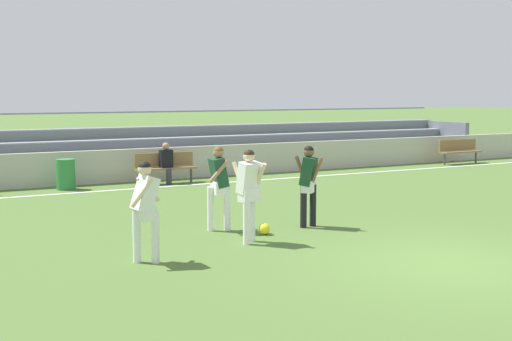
{
  "coord_description": "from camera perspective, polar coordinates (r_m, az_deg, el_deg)",
  "views": [
    {
      "loc": [
        -7.38,
        -7.56,
        2.69
      ],
      "look_at": [
        -0.82,
        5.1,
        0.98
      ],
      "focal_mm": 46.33,
      "sensor_mm": 36.0,
      "label": 1
    }
  ],
  "objects": [
    {
      "name": "trash_bin",
      "position": [
        18.93,
        -16.1,
        -0.32
      ],
      "size": [
        0.51,
        0.51,
        0.84
      ],
      "primitive_type": "cylinder",
      "color": "#2D7F3D",
      "rests_on": "ground"
    },
    {
      "name": "player_dark_dropping_back",
      "position": [
        13.13,
        4.56,
        -0.74
      ],
      "size": [
        0.48,
        0.58,
        1.63
      ],
      "color": "black",
      "rests_on": "ground"
    },
    {
      "name": "sideline_wall",
      "position": [
        20.69,
        -6.32,
        0.69
      ],
      "size": [
        48.0,
        0.16,
        0.98
      ],
      "primitive_type": "cube",
      "color": "#BCB7AD",
      "rests_on": "ground"
    },
    {
      "name": "soccer_ball",
      "position": [
        12.51,
        0.73,
        -5.07
      ],
      "size": [
        0.22,
        0.22,
        0.22
      ],
      "primitive_type": "sphere",
      "color": "yellow",
      "rests_on": "ground"
    },
    {
      "name": "bench_near_wall_gap",
      "position": [
        25.83,
        17.14,
        1.77
      ],
      "size": [
        1.8,
        0.4,
        0.9
      ],
      "color": "olive",
      "rests_on": "ground"
    },
    {
      "name": "ground_plane",
      "position": [
        10.9,
        16.56,
        -7.75
      ],
      "size": [
        160.0,
        160.0,
        0.0
      ],
      "primitive_type": "plane",
      "color": "#4C6B30"
    },
    {
      "name": "field_line_sideline",
      "position": [
        19.34,
        -4.67,
        -1.17
      ],
      "size": [
        44.0,
        0.12,
        0.01
      ],
      "primitive_type": "cube",
      "color": "white",
      "rests_on": "ground"
    },
    {
      "name": "spectator_seated",
      "position": [
        19.44,
        -7.73,
        0.9
      ],
      "size": [
        0.36,
        0.42,
        1.21
      ],
      "color": "#2D2D38",
      "rests_on": "ground"
    },
    {
      "name": "player_white_overlapping",
      "position": [
        11.7,
        -0.6,
        -1.48
      ],
      "size": [
        0.46,
        0.54,
        1.68
      ],
      "color": "white",
      "rests_on": "ground"
    },
    {
      "name": "player_white_wide_right",
      "position": [
        10.49,
        -9.53,
        -2.79
      ],
      "size": [
        0.61,
        0.45,
        1.62
      ],
      "color": "white",
      "rests_on": "ground"
    },
    {
      "name": "bleacher_stand",
      "position": [
        22.62,
        -7.75,
        2.03
      ],
      "size": [
        25.15,
        2.81,
        2.0
      ],
      "color": "#9EA3AD",
      "rests_on": "ground"
    },
    {
      "name": "player_dark_wide_left",
      "position": [
        12.75,
        -3.25,
        -0.89
      ],
      "size": [
        0.58,
        0.49,
        1.65
      ],
      "color": "white",
      "rests_on": "ground"
    },
    {
      "name": "bench_centre_sideline",
      "position": [
        19.57,
        -7.84,
        0.48
      ],
      "size": [
        1.8,
        0.4,
        0.9
      ],
      "color": "olive",
      "rests_on": "ground"
    }
  ]
}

